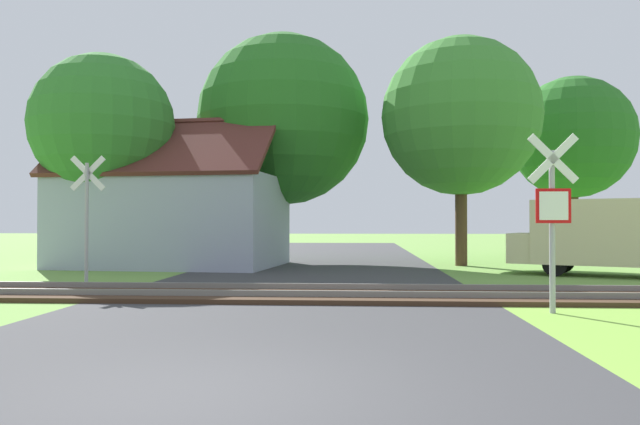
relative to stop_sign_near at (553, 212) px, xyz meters
name	(u,v)px	position (x,y,z in m)	size (l,w,h in m)	color
ground_plane	(203,400)	(-4.73, -5.55, -1.76)	(160.00, 160.00, 0.00)	#6B9942
road_asphalt	(244,353)	(-4.73, -3.55, -1.76)	(8.07, 80.00, 0.01)	#38383A
rail_track	(293,294)	(-4.73, 2.07, -1.71)	(60.00, 2.60, 0.22)	#422D1E
stop_sign_near	(553,212)	(0.00, 0.00, 0.00)	(0.88, 0.15, 3.12)	#9E9EA5
crossing_sign_far	(87,211)	(-10.02, 3.88, 0.10)	(0.88, 0.14, 3.22)	#9E9EA5
house	(174,216)	(-10.01, 11.07, 0.02)	(8.29, 6.32, 5.31)	#99A3B7
tree_center	(283,120)	(-6.34, 13.49, 3.88)	(6.75, 6.75, 9.02)	#513823
tree_left	(103,125)	(-12.23, 10.02, 3.17)	(4.91, 4.91, 7.41)	#513823
tree_far	(573,138)	(6.02, 16.89, 3.52)	(5.32, 5.32, 7.96)	#513823
tree_right	(461,117)	(0.36, 11.91, 3.67)	(5.77, 5.77, 8.33)	#513823
mail_truck	(604,234)	(3.81, 7.70, -0.52)	(5.22, 3.81, 2.24)	beige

